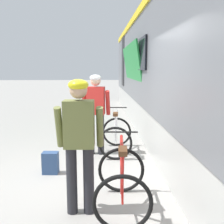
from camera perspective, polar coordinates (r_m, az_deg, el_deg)
name	(u,v)px	position (r m, az deg, el deg)	size (l,w,h in m)	color
ground_plane	(86,180)	(4.72, -5.62, -14.34)	(80.00, 80.00, 0.00)	gray
train_car	(221,65)	(6.15, 22.45, 9.35)	(3.17, 19.74, 3.88)	slate
cyclist_near_in_olive	(79,135)	(3.40, -7.03, -4.98)	(0.62, 0.32, 1.76)	#232328
cyclist_far_in_red	(96,107)	(5.79, -3.50, 1.02)	(0.64, 0.37, 1.76)	#232328
bicycle_near_red	(122,181)	(3.66, 2.12, -14.67)	(0.78, 1.11, 0.99)	black
bicycle_far_white	(116,135)	(6.01, 0.88, -5.01)	(0.80, 1.13, 0.99)	black
backpack_on_platform	(50,163)	(5.02, -13.09, -10.60)	(0.28, 0.18, 0.40)	navy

